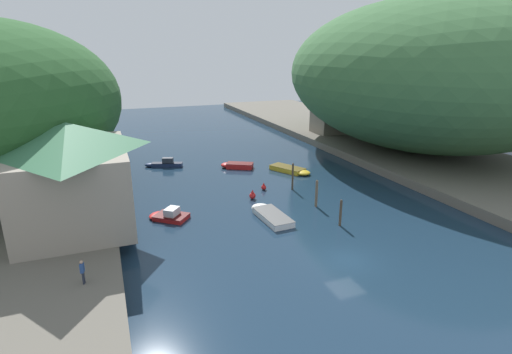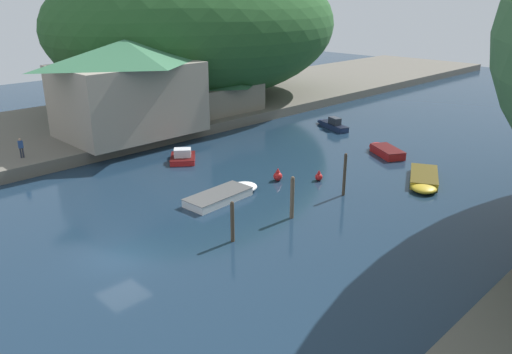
{
  "view_description": "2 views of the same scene",
  "coord_description": "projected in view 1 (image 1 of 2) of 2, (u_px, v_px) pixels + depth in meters",
  "views": [
    {
      "loc": [
        -16.77,
        -23.54,
        15.84
      ],
      "look_at": [
        -1.58,
        16.01,
        2.35
      ],
      "focal_mm": 28.0,
      "sensor_mm": 36.0,
      "label": 1
    },
    {
      "loc": [
        23.26,
        -12.08,
        14.06
      ],
      "look_at": [
        -1.13,
        12.01,
        1.48
      ],
      "focal_mm": 35.0,
      "sensor_mm": 36.0,
      "label": 2
    }
  ],
  "objects": [
    {
      "name": "person_on_quay",
      "position": [
        82.0,
        270.0,
        26.14
      ],
      "size": [
        0.29,
        0.42,
        1.69
      ],
      "rotation": [
        0.0,
        0.0,
        1.37
      ],
      "color": "#282D3D",
      "rests_on": "left_bank"
    },
    {
      "name": "mooring_post_middle",
      "position": [
        293.0,
        176.0,
        47.02
      ],
      "size": [
        0.23,
        0.23,
        3.27
      ],
      "color": "#4C3D2D",
      "rests_on": "water_surface"
    },
    {
      "name": "boat_open_rowboat",
      "position": [
        163.0,
        164.0,
        56.7
      ],
      "size": [
        5.42,
        2.88,
        1.31
      ],
      "rotation": [
        0.0,
        0.0,
        1.22
      ],
      "color": "navy",
      "rests_on": "water_surface"
    },
    {
      "name": "boathouse_shed",
      "position": [
        69.0,
        162.0,
        46.38
      ],
      "size": [
        6.34,
        9.4,
        4.54
      ],
      "color": "gray",
      "rests_on": "left_bank"
    },
    {
      "name": "hillside_right",
      "position": [
        418.0,
        75.0,
        60.75
      ],
      "size": [
        35.52,
        49.73,
        22.31
      ],
      "color": "#3D6B3D",
      "rests_on": "right_bank"
    },
    {
      "name": "boat_moored_right",
      "position": [
        168.0,
        215.0,
        39.19
      ],
      "size": [
        4.32,
        4.05,
        1.18
      ],
      "rotation": [
        0.0,
        0.0,
        0.89
      ],
      "color": "red",
      "rests_on": "water_surface"
    },
    {
      "name": "boat_small_dinghy",
      "position": [
        269.0,
        214.0,
        39.61
      ],
      "size": [
        2.51,
        6.47,
        0.6
      ],
      "rotation": [
        0.0,
        0.0,
        0.06
      ],
      "color": "white",
      "rests_on": "water_surface"
    },
    {
      "name": "boat_navy_launch",
      "position": [
        236.0,
        165.0,
        56.14
      ],
      "size": [
        4.78,
        3.72,
        0.73
      ],
      "rotation": [
        0.0,
        0.0,
        1.05
      ],
      "color": "red",
      "rests_on": "water_surface"
    },
    {
      "name": "mooring_post_nearest",
      "position": [
        341.0,
        213.0,
        37.37
      ],
      "size": [
        0.24,
        0.24,
        2.62
      ],
      "color": "#4C3D2D",
      "rests_on": "water_surface"
    },
    {
      "name": "mooring_post_second",
      "position": [
        316.0,
        193.0,
        41.93
      ],
      "size": [
        0.27,
        0.27,
        2.95
      ],
      "color": "brown",
      "rests_on": "water_surface"
    },
    {
      "name": "waterfront_building",
      "position": [
        73.0,
        172.0,
        34.57
      ],
      "size": [
        9.68,
        13.76,
        9.01
      ],
      "color": "gray",
      "rests_on": "left_bank"
    },
    {
      "name": "left_bank",
      "position": [
        15.0,
        182.0,
        48.53
      ],
      "size": [
        22.0,
        120.0,
        1.09
      ],
      "color": "#666056",
      "rests_on": "ground"
    },
    {
      "name": "channel_buoy_near",
      "position": [
        252.0,
        195.0,
        44.4
      ],
      "size": [
        0.72,
        0.72,
        1.08
      ],
      "color": "red",
      "rests_on": "water_surface"
    },
    {
      "name": "channel_buoy_far",
      "position": [
        264.0,
        187.0,
        47.31
      ],
      "size": [
        0.6,
        0.6,
        0.9
      ],
      "color": "red",
      "rests_on": "water_surface"
    },
    {
      "name": "right_bank",
      "position": [
        388.0,
        145.0,
        67.46
      ],
      "size": [
        22.0,
        120.0,
        1.09
      ],
      "color": "#666056",
      "rests_on": "ground"
    },
    {
      "name": "boat_near_quay",
      "position": [
        292.0,
        170.0,
        54.2
      ],
      "size": [
        4.6,
        6.27,
        0.63
      ],
      "rotation": [
        0.0,
        0.0,
        3.63
      ],
      "color": "gold",
      "rests_on": "water_surface"
    },
    {
      "name": "water_surface",
      "position": [
        232.0,
        164.0,
        58.16
      ],
      "size": [
        130.0,
        130.0,
        0.0
      ],
      "primitive_type": "plane",
      "color": "#192D42",
      "rests_on": "ground"
    },
    {
      "name": "right_bank_cottage",
      "position": [
        328.0,
        119.0,
        74.0
      ],
      "size": [
        5.14,
        5.94,
        5.02
      ],
      "color": "gray",
      "rests_on": "right_bank"
    }
  ]
}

